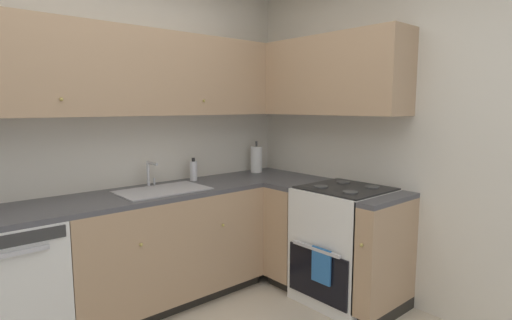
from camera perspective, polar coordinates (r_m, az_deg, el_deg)
name	(u,v)px	position (r m, az deg, el deg)	size (l,w,h in m)	color
wall_back	(91,139)	(3.25, -22.25, 2.79)	(3.64, 0.05, 2.56)	silver
wall_right	(418,139)	(3.20, 21.83, 2.74)	(0.05, 3.30, 2.56)	silver
dishwasher	(6,288)	(2.98, -31.75, -15.11)	(0.60, 0.63, 0.86)	white
lower_cabinets_back	(164,248)	(3.29, -12.76, -11.93)	(1.52, 0.62, 0.86)	tan
countertop_back	(163,192)	(3.17, -13.00, -4.41)	(2.73, 0.60, 0.04)	#4C4C51
lower_cabinets_right	(326,241)	(3.41, 9.88, -11.20)	(0.62, 1.05, 0.86)	tan
countertop_right	(327,188)	(3.29, 10.02, -3.91)	(0.60, 1.05, 0.03)	#4C4C51
oven_range	(345,244)	(3.31, 12.37, -11.41)	(0.68, 0.62, 1.04)	white
upper_cabinets_back	(130,73)	(3.17, -17.31, 11.64)	(2.41, 0.34, 0.63)	tan
upper_cabinets_right	(318,77)	(3.50, 8.67, 11.48)	(0.32, 1.58, 0.63)	tan
sink	(163,196)	(3.14, -12.97, -4.94)	(0.66, 0.40, 0.10)	#B7B7BC
faucet	(150,171)	(3.30, -14.68, -1.56)	(0.07, 0.16, 0.20)	silver
soap_bottle	(194,171)	(3.50, -8.78, -1.47)	(0.06, 0.06, 0.19)	silver
paper_towel_roll	(256,159)	(3.89, 0.05, 0.11)	(0.11, 0.11, 0.31)	white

